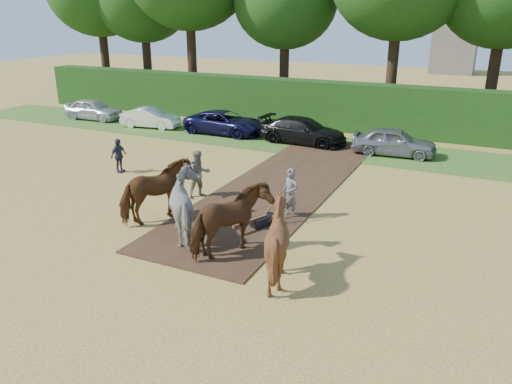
{
  "coord_description": "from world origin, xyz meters",
  "views": [
    {
      "loc": [
        9.31,
        -12.31,
        7.17
      ],
      "look_at": [
        2.47,
        2.03,
        1.4
      ],
      "focal_mm": 35.0,
      "sensor_mm": 36.0,
      "label": 1
    }
  ],
  "objects": [
    {
      "name": "hedgerow",
      "position": [
        0.0,
        18.5,
        1.5
      ],
      "size": [
        46.0,
        1.6,
        3.0
      ],
      "primitive_type": "cube",
      "color": "#14380F",
      "rests_on": "ground"
    },
    {
      "name": "parked_cars",
      "position": [
        -0.39,
        14.11,
        0.71
      ],
      "size": [
        35.55,
        2.72,
        1.47
      ],
      "color": "silver",
      "rests_on": "ground"
    },
    {
      "name": "spectator_near",
      "position": [
        -1.02,
        4.01,
        0.98
      ],
      "size": [
        1.16,
        1.21,
        1.96
      ],
      "primitive_type": "imported",
      "rotation": [
        0.0,
        0.0,
        0.95
      ],
      "color": "#B5AF8E",
      "rests_on": "ground"
    },
    {
      "name": "earth_strip",
      "position": [
        1.5,
        7.0,
        0.03
      ],
      "size": [
        4.5,
        17.0,
        0.05
      ],
      "primitive_type": "cube",
      "color": "#472D1C",
      "rests_on": "ground"
    },
    {
      "name": "grass_verge",
      "position": [
        0.0,
        14.0,
        0.01
      ],
      "size": [
        50.0,
        5.0,
        0.03
      ],
      "primitive_type": "cube",
      "color": "#38601E",
      "rests_on": "ground"
    },
    {
      "name": "spectator_far",
      "position": [
        -6.2,
        5.24,
        0.81
      ],
      "size": [
        0.44,
        0.97,
        1.62
      ],
      "primitive_type": "imported",
      "rotation": [
        0.0,
        0.0,
        1.53
      ],
      "color": "#2A2C38",
      "rests_on": "ground"
    },
    {
      "name": "ground",
      "position": [
        0.0,
        0.0,
        0.0
      ],
      "size": [
        120.0,
        120.0,
        0.0
      ],
      "primitive_type": "plane",
      "color": "gold",
      "rests_on": "ground"
    },
    {
      "name": "plough_team",
      "position": [
        1.73,
        0.36,
        1.11
      ],
      "size": [
        7.79,
        5.86,
        2.24
      ],
      "color": "brown",
      "rests_on": "ground"
    }
  ]
}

